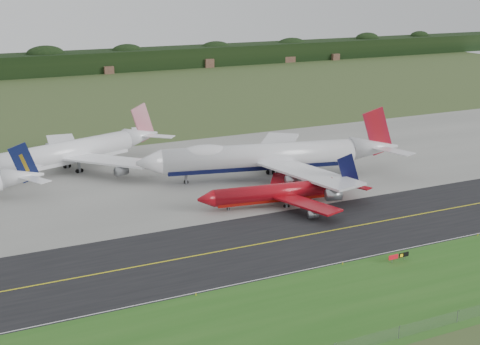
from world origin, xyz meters
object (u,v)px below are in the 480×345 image
Objects in this scene: jet_red_737 at (283,192)px; taxiway_sign at (399,256)px; jet_ba_747 at (269,156)px; jet_star_tail at (71,152)px.

jet_red_737 is 8.79× the size of taxiway_sign.
jet_ba_747 reaches higher than jet_red_737.
jet_ba_747 is 15.28× the size of taxiway_sign.
jet_star_tail is (-41.29, 53.17, 2.32)m from jet_red_737.
taxiway_sign is at bearing -83.97° from jet_red_737.
taxiway_sign is at bearing -64.04° from jet_star_tail.
jet_ba_747 is at bearing -33.29° from jet_star_tail.
jet_ba_747 is 57.95m from jet_star_tail.
jet_red_737 is at bearing 96.03° from taxiway_sign.
jet_ba_747 is 1.22× the size of jet_star_tail.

